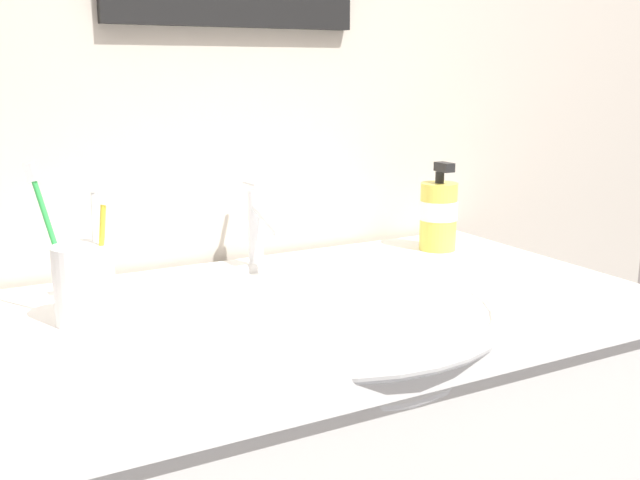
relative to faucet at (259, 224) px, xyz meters
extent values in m
cube|color=beige|center=(0.00, 0.12, 0.27)|extent=(2.15, 0.04, 2.40)
cube|color=white|center=(0.00, -0.19, -0.09)|extent=(0.95, 0.53, 0.04)
ellipsoid|color=white|center=(0.00, -0.24, -0.12)|extent=(0.42, 0.42, 0.10)
torus|color=white|center=(0.00, -0.24, -0.07)|extent=(0.48, 0.48, 0.02)
cylinder|color=#595B60|center=(0.00, -0.24, -0.17)|extent=(0.03, 0.03, 0.01)
cylinder|color=silver|center=(0.00, 0.01, -0.01)|extent=(0.02, 0.02, 0.13)
cylinder|color=silver|center=(0.00, -0.03, 0.02)|extent=(0.02, 0.10, 0.05)
cylinder|color=silver|center=(0.00, 0.03, 0.06)|extent=(0.01, 0.05, 0.01)
cylinder|color=white|center=(-0.31, -0.14, -0.02)|extent=(0.08, 0.08, 0.10)
cylinder|color=green|center=(-0.33, -0.11, 0.03)|extent=(0.05, 0.04, 0.19)
cube|color=white|center=(-0.35, -0.09, 0.12)|extent=(0.02, 0.02, 0.03)
cylinder|color=yellow|center=(-0.29, -0.15, 0.01)|extent=(0.02, 0.02, 0.16)
cube|color=white|center=(-0.28, -0.15, 0.09)|extent=(0.02, 0.01, 0.03)
cylinder|color=white|center=(-0.29, -0.11, 0.02)|extent=(0.02, 0.04, 0.17)
cube|color=white|center=(-0.28, -0.10, 0.10)|extent=(0.01, 0.02, 0.03)
cylinder|color=#DBCC4C|center=(0.34, -0.03, -0.01)|extent=(0.07, 0.07, 0.12)
cylinder|color=black|center=(0.34, -0.03, 0.06)|extent=(0.02, 0.02, 0.02)
cube|color=black|center=(0.34, -0.05, 0.08)|extent=(0.02, 0.04, 0.02)
cylinder|color=white|center=(0.34, -0.03, 0.00)|extent=(0.07, 0.07, 0.03)
camera|label=1|loc=(-0.48, -1.08, 0.25)|focal=41.75mm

